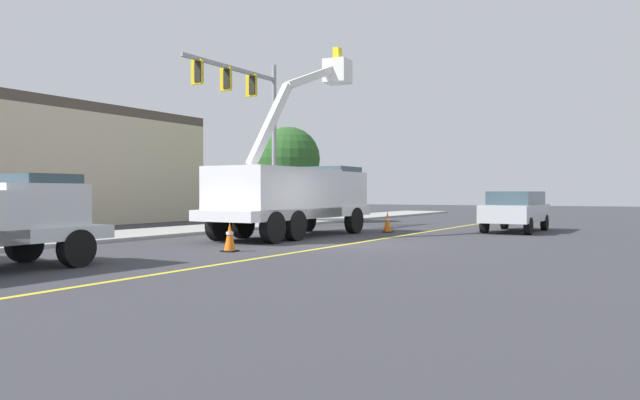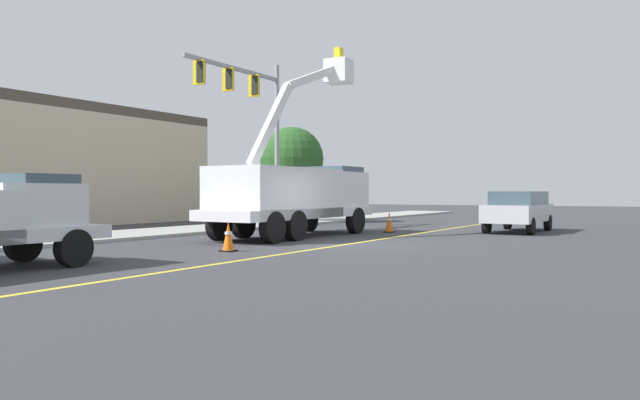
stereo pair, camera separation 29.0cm
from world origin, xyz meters
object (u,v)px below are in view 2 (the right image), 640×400
at_px(passing_minivan, 519,209).
at_px(traffic_cone_mid_rear, 389,222).
at_px(utility_bucket_truck, 296,193).
at_px(traffic_signal_mast, 251,107).
at_px(traffic_cone_mid_front, 228,237).

bearing_deg(passing_minivan, traffic_cone_mid_rear, 118.46).
height_order(utility_bucket_truck, traffic_cone_mid_rear, utility_bucket_truck).
bearing_deg(traffic_signal_mast, utility_bucket_truck, -130.36).
xyz_separation_m(passing_minivan, traffic_cone_mid_front, (-12.17, 6.27, -0.56)).
height_order(passing_minivan, traffic_cone_mid_front, passing_minivan).
relative_size(passing_minivan, traffic_cone_mid_rear, 5.77).
xyz_separation_m(traffic_cone_mid_front, traffic_cone_mid_rear, (9.58, -1.48, 0.02)).
distance_m(utility_bucket_truck, traffic_signal_mast, 6.64).
relative_size(passing_minivan, traffic_cone_mid_front, 5.98).
distance_m(traffic_cone_mid_rear, traffic_signal_mast, 8.27).
xyz_separation_m(passing_minivan, traffic_cone_mid_rear, (-2.60, 4.79, -0.55)).
height_order(traffic_cone_mid_rear, traffic_signal_mast, traffic_signal_mast).
bearing_deg(utility_bucket_truck, traffic_cone_mid_front, -170.90).
height_order(utility_bucket_truck, passing_minivan, utility_bucket_truck).
relative_size(passing_minivan, traffic_signal_mast, 0.64).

